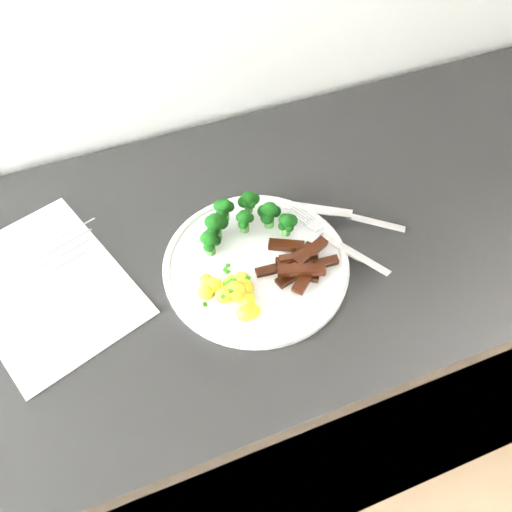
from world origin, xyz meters
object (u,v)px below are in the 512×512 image
Objects in this scene: potatoes at (233,292)px; counter at (214,384)px; broccoli at (242,218)px; recipe_paper at (46,286)px; beef_strips at (299,263)px; knife at (359,220)px; fork at (340,244)px; plate at (256,264)px.

counter is at bearing 109.25° from potatoes.
broccoli is 0.13m from potatoes.
broccoli is (0.09, 0.03, 0.52)m from counter.
potatoes is (0.03, -0.09, 0.50)m from counter.
recipe_paper is 0.40m from beef_strips.
knife is (0.52, -0.06, 0.01)m from recipe_paper.
beef_strips is (0.38, -0.12, 0.02)m from recipe_paper.
counter is at bearing 175.61° from knife.
counter is 0.56m from knife.
fork reaches higher than counter.
fork is (0.13, -0.09, -0.02)m from broccoli.
plate is 1.64× the size of knife.
fork is (0.19, 0.03, -0.01)m from potatoes.
plate is at bearing -26.51° from counter.
potatoes reaches higher than plate.
beef_strips is at bearing -28.92° from plate.
fork is (0.08, 0.01, -0.00)m from beef_strips.
broccoli is at bearing 146.39° from fork.
recipe_paper is at bearing 169.61° from counter.
broccoli is at bearing 86.92° from plate.
fork reaches higher than knife.
plate is at bearing -173.65° from knife.
counter is at bearing -163.98° from broccoli.
beef_strips reaches higher than plate.
beef_strips is (0.06, -0.10, -0.02)m from broccoli.
plate is at bearing 40.34° from potatoes.
broccoli is 0.89× the size of knife.
knife is (0.19, -0.05, -0.04)m from broccoli.
broccoli is at bearing 118.60° from beef_strips.
fork is at bearing -144.61° from knife.
recipe_paper is at bearing 177.11° from broccoli.
potatoes reaches higher than fork.
potatoes is at bearing -171.83° from fork.
plate is at bearing -15.11° from recipe_paper.
broccoli is at bearing 63.08° from potatoes.
plate is 0.08m from broccoli.
fork is at bearing 9.85° from beef_strips.
fork is 0.07m from knife.
recipe_paper is 0.33m from plate.
recipe_paper is at bearing 172.89° from knife.
recipe_paper is at bearing 166.99° from fork.
plate is 0.08m from potatoes.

